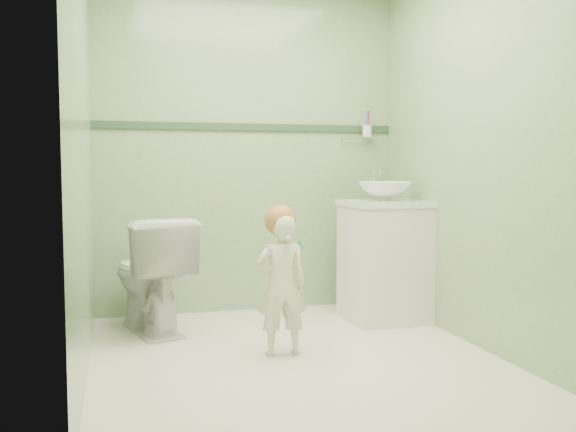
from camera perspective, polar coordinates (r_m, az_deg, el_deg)
name	(u,v)px	position (r m, az deg, el deg)	size (l,w,h in m)	color
ground	(295,358)	(3.59, 0.64, -12.69)	(2.50, 2.50, 0.00)	white
room_shell	(295,141)	(3.43, 0.66, 6.82)	(2.50, 2.54, 2.40)	#8AAC7A
trim_stripe	(249,127)	(4.64, -3.56, 8.02)	(2.20, 0.02, 0.05)	#2D4C31
vanity	(384,262)	(4.43, 8.68, -4.17)	(0.52, 0.50, 0.80)	white
counter	(385,203)	(4.38, 8.74, 1.14)	(0.54, 0.52, 0.04)	white
basin	(385,191)	(4.38, 8.75, 2.23)	(0.37, 0.37, 0.13)	white
faucet	(375,179)	(4.55, 7.82, 3.33)	(0.03, 0.13, 0.18)	silver
cup_holder	(366,131)	(4.85, 7.05, 7.61)	(0.26, 0.07, 0.21)	silver
toilet	(150,274)	(4.16, -12.33, -5.15)	(0.42, 0.73, 0.75)	white
toddler	(281,285)	(3.56, -0.60, -6.26)	(0.29, 0.19, 0.79)	silver
hair_cap	(280,220)	(3.53, -0.71, -0.41)	(0.18, 0.18, 0.18)	#B26E37
teal_toothbrush	(300,245)	(3.42, 1.07, -2.60)	(0.11, 0.13, 0.08)	#0B836B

